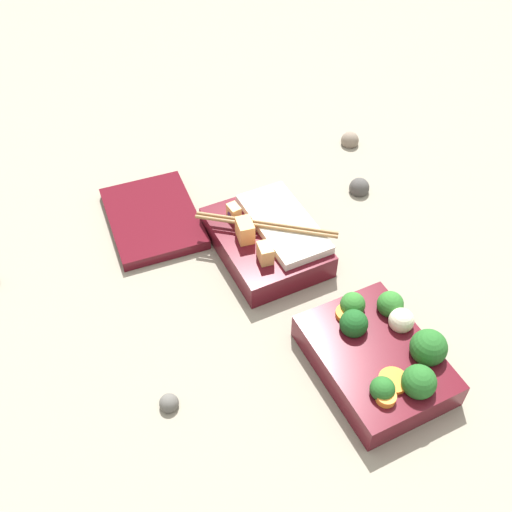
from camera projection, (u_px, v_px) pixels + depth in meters
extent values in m
plane|color=gray|center=(312.00, 307.00, 0.78)|extent=(3.00, 3.00, 0.00)
cube|color=#510F19|center=(374.00, 359.00, 0.70)|extent=(0.17, 0.13, 0.04)
sphere|color=#236023|center=(429.00, 347.00, 0.68)|extent=(0.04, 0.04, 0.04)
sphere|color=#236023|center=(382.00, 389.00, 0.65)|extent=(0.03, 0.03, 0.03)
sphere|color=#236023|center=(419.00, 382.00, 0.65)|extent=(0.04, 0.04, 0.04)
sphere|color=#2D7028|center=(353.00, 304.00, 0.73)|extent=(0.03, 0.03, 0.03)
sphere|color=#2D7028|center=(390.00, 304.00, 0.73)|extent=(0.03, 0.03, 0.03)
sphere|color=#19511E|center=(354.00, 323.00, 0.71)|extent=(0.03, 0.03, 0.03)
cylinder|color=orange|center=(386.00, 397.00, 0.64)|extent=(0.03, 0.03, 0.01)
cylinder|color=orange|center=(347.00, 313.00, 0.73)|extent=(0.04, 0.04, 0.01)
cylinder|color=orange|center=(393.00, 381.00, 0.66)|extent=(0.04, 0.04, 0.01)
sphere|color=beige|center=(401.00, 320.00, 0.71)|extent=(0.03, 0.03, 0.03)
cube|color=#510F19|center=(266.00, 242.00, 0.84)|extent=(0.17, 0.13, 0.04)
cube|color=silver|center=(283.00, 223.00, 0.83)|extent=(0.15, 0.07, 0.01)
cube|color=#EAB266|center=(265.00, 253.00, 0.78)|extent=(0.03, 0.02, 0.02)
cube|color=#F4A356|center=(245.00, 230.00, 0.81)|extent=(0.03, 0.03, 0.03)
cube|color=#EAB266|center=(234.00, 212.00, 0.84)|extent=(0.02, 0.02, 0.02)
sphere|color=#381942|center=(232.00, 214.00, 0.84)|extent=(0.01, 0.01, 0.01)
cylinder|color=olive|center=(267.00, 223.00, 0.82)|extent=(0.13, 0.16, 0.01)
cylinder|color=olive|center=(266.00, 226.00, 0.81)|extent=(0.13, 0.16, 0.01)
cube|color=#510F19|center=(153.00, 218.00, 0.89)|extent=(0.18, 0.14, 0.02)
sphere|color=#595651|center=(169.00, 403.00, 0.68)|extent=(0.02, 0.02, 0.02)
sphere|color=#7A6B5B|center=(350.00, 140.00, 1.03)|extent=(0.03, 0.03, 0.03)
sphere|color=#474442|center=(359.00, 188.00, 0.94)|extent=(0.03, 0.03, 0.03)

